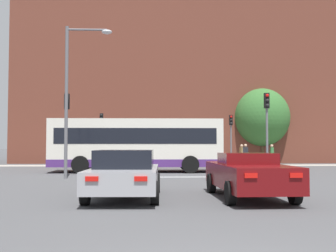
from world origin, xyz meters
TOP-DOWN VIEW (x-y plane):
  - stop_line_strip at (0.00, 16.59)m, footprint 7.46×0.30m
  - far_pavement at (0.00, 28.87)m, footprint 68.28×2.50m
  - brick_civic_building at (2.61, 38.30)m, footprint 32.57×12.50m
  - car_saloon_left at (-1.70, 8.20)m, footprint 2.16×4.82m
  - car_roadster_right at (2.00, 8.10)m, footprint 2.07×4.84m
  - bus_crossing_lead at (-1.81, 20.65)m, footprint 10.06×2.66m
  - traffic_light_near_right at (5.12, 17.23)m, footprint 0.26×0.31m
  - traffic_light_far_left at (-4.81, 28.28)m, footprint 0.26×0.31m
  - traffic_light_near_left at (-5.31, 17.42)m, footprint 0.26×0.31m
  - traffic_light_far_right at (5.29, 28.10)m, footprint 0.26×0.31m
  - street_lamp_junction at (-4.63, 15.83)m, footprint 2.25×0.36m
  - pedestrian_waiting at (6.44, 29.58)m, footprint 0.30×0.44m
  - pedestrian_walking_east at (8.83, 29.23)m, footprint 0.24×0.40m
  - pedestrian_walking_west at (6.54, 28.62)m, footprint 0.45×0.34m
  - tree_by_building at (8.87, 32.36)m, footprint 4.88×4.88m

SIDE VIEW (x-z plane):
  - stop_line_strip at x=0.00m, z-range 0.00..0.01m
  - far_pavement at x=0.00m, z-range 0.00..0.01m
  - car_roadster_right at x=2.00m, z-range 0.03..1.38m
  - car_saloon_left at x=-1.70m, z-range 0.02..1.46m
  - pedestrian_walking_east at x=8.83m, z-range 0.14..1.81m
  - pedestrian_waiting at x=6.44m, z-range 0.14..1.82m
  - pedestrian_walking_west at x=6.54m, z-range 0.15..1.85m
  - bus_crossing_lead at x=-1.81m, z-range 0.11..3.24m
  - traffic_light_far_right at x=5.29m, z-range 0.70..4.67m
  - traffic_light_far_left at x=-4.81m, z-range 0.71..4.79m
  - traffic_light_near_left at x=-5.31m, z-range 0.73..5.00m
  - traffic_light_near_right at x=5.12m, z-range 0.74..5.07m
  - tree_by_building at x=8.87m, z-range 0.75..7.40m
  - street_lamp_junction at x=-4.63m, z-range 0.82..8.17m
  - brick_civic_building at x=2.61m, z-range -1.20..20.41m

